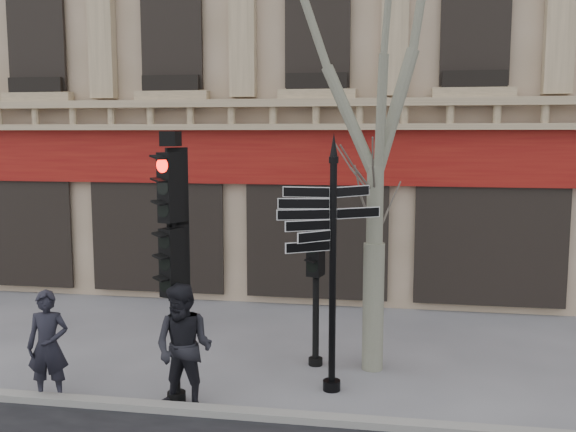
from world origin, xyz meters
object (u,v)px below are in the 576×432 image
traffic_signal_main (173,234)px  pedestrian_a (48,346)px  fingerpost (333,220)px  pedestrian_b (184,348)px  traffic_signal_secondary (316,263)px  plane_tree (378,12)px

traffic_signal_main → pedestrian_a: 2.65m
fingerpost → pedestrian_b: size_ratio=2.14×
traffic_signal_main → pedestrian_b: size_ratio=2.15×
traffic_signal_secondary → plane_tree: (1.02, -0.03, 4.27)m
traffic_signal_secondary → pedestrian_a: traffic_signal_secondary is taller
traffic_signal_secondary → plane_tree: bearing=13.4°
fingerpost → pedestrian_a: 4.85m
fingerpost → traffic_signal_secondary: size_ratio=1.56×
pedestrian_a → fingerpost: bearing=2.7°
plane_tree → pedestrian_a: (-4.92, -2.20, -5.26)m
traffic_signal_main → fingerpost: bearing=41.6°
traffic_signal_secondary → pedestrian_b: bearing=-112.5°
fingerpost → pedestrian_b: bearing=-173.6°
fingerpost → traffic_signal_secondary: (-0.40, 1.10, -0.93)m
traffic_signal_main → plane_tree: 4.96m
plane_tree → pedestrian_a: plane_tree is taller
fingerpost → traffic_signal_secondary: fingerpost is taller
fingerpost → pedestrian_a: size_ratio=2.38×
plane_tree → pedestrian_b: plane_tree is taller
plane_tree → pedestrian_b: (-2.72, -2.20, -5.16)m
fingerpost → plane_tree: size_ratio=0.48×
fingerpost → plane_tree: plane_tree is taller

